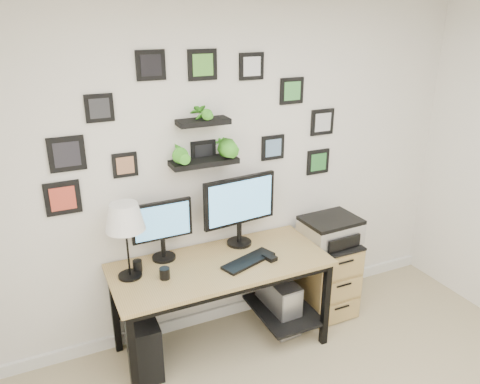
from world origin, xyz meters
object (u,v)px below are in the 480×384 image
file_cabinet (325,275)px  printer (331,230)px  pc_tower_grey (278,302)px  mug (165,273)px  table_lamp (125,219)px  desk (223,274)px  monitor_left (162,226)px  pc_tower_black (143,342)px  monitor_right (240,205)px

file_cabinet → printer: 0.44m
pc_tower_grey → mug: bearing=-174.9°
table_lamp → printer: size_ratio=1.16×
mug → pc_tower_grey: 1.12m
pc_tower_grey → file_cabinet: 0.50m
desk → pc_tower_grey: bearing=1.8°
desk → monitor_left: monitor_left is taller
mug → monitor_left: bearing=74.8°
table_lamp → monitor_left: bearing=26.2°
desk → file_cabinet: size_ratio=2.39×
mug → pc_tower_black: bearing=160.0°
monitor_right → printer: size_ratio=1.29×
desk → monitor_right: bearing=39.1°
monitor_right → pc_tower_grey: 0.92m
pc_tower_grey → printer: size_ratio=0.95×
file_cabinet → pc_tower_black: bearing=-177.7°
monitor_left → pc_tower_black: monitor_left is taller
monitor_left → mug: 0.36m
monitor_right → file_cabinet: bearing=-8.8°
pc_tower_black → file_cabinet: size_ratio=0.66×
table_lamp → pc_tower_grey: size_ratio=1.22×
desk → printer: (0.99, 0.04, 0.15)m
printer → pc_tower_grey: bearing=-176.9°
mug → printer: printer is taller
monitor_left → table_lamp: table_lamp is taller
desk → file_cabinet: 1.03m
monitor_right → mug: monitor_right is taller
monitor_right → mug: size_ratio=7.50×
monitor_right → file_cabinet: size_ratio=0.91×
printer → file_cabinet: bearing=123.7°
mug → file_cabinet: mug is taller
pc_tower_grey → printer: (0.50, 0.03, 0.56)m
desk → printer: printer is taller
monitor_right → pc_tower_grey: size_ratio=1.35×
pc_tower_black → printer: size_ratio=0.93×
monitor_left → desk: bearing=-26.8°
monitor_left → printer: size_ratio=0.98×
desk → monitor_right: size_ratio=2.63×
mug → pc_tower_black: 0.60m
desk → table_lamp: size_ratio=2.91×
monitor_right → table_lamp: bearing=-172.5°
mug → printer: bearing=4.5°
monitor_left → pc_tower_black: (-0.25, -0.21, -0.80)m
desk → mug: size_ratio=19.70×
monitor_left → file_cabinet: (1.38, -0.14, -0.68)m
monitor_right → file_cabinet: 1.08m
printer → desk: bearing=-177.5°
monitor_left → monitor_right: size_ratio=0.76×
pc_tower_black → file_cabinet: file_cabinet is taller
desk → pc_tower_black: 0.76m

